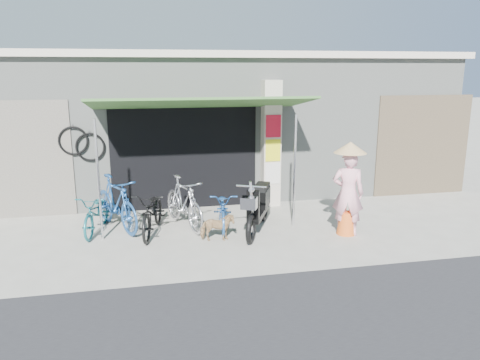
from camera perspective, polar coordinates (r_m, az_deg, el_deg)
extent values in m
plane|color=#9F9B8F|center=(9.12, 2.53, -7.50)|extent=(80.00, 80.00, 0.00)
cube|color=gray|center=(13.60, -2.71, 7.06)|extent=(12.00, 5.00, 3.50)
cube|color=beige|center=(13.52, -2.80, 14.79)|extent=(12.30, 5.30, 0.16)
cube|color=black|center=(11.05, -6.77, 2.88)|extent=(3.40, 0.06, 2.50)
cube|color=black|center=(11.21, -6.67, -0.63)|extent=(3.06, 0.04, 1.10)
torus|color=black|center=(10.99, -17.79, 3.85)|extent=(0.65, 0.05, 0.65)
cylinder|color=silver|center=(10.96, -17.90, 5.52)|extent=(0.02, 0.02, 0.12)
torus|color=black|center=(11.01, -19.66, 4.52)|extent=(0.65, 0.05, 0.65)
cylinder|color=silver|center=(10.99, -19.78, 6.19)|extent=(0.02, 0.02, 0.12)
cube|color=#BAAF9E|center=(11.24, 3.75, 4.42)|extent=(0.42, 0.42, 3.00)
cube|color=#B70D22|center=(10.97, 4.09, 6.56)|extent=(0.36, 0.02, 0.52)
cube|color=yellow|center=(11.05, 4.04, 3.62)|extent=(0.36, 0.02, 0.52)
cube|color=beige|center=(11.16, 4.00, 0.79)|extent=(0.36, 0.02, 0.50)
cube|color=#325B29|center=(10.00, -4.75, 9.34)|extent=(4.60, 1.88, 0.35)
cylinder|color=silver|center=(9.28, -16.86, -0.09)|extent=(0.05, 0.05, 2.36)
cylinder|color=silver|center=(9.72, 6.67, 1.00)|extent=(0.05, 0.05, 2.36)
cube|color=brown|center=(13.11, 21.37, 3.93)|extent=(2.60, 0.06, 2.60)
cube|color=#6B665B|center=(11.38, -26.21, 2.15)|extent=(2.60, 0.06, 2.60)
imported|color=#165F67|center=(9.93, -17.06, -3.83)|extent=(0.84, 1.64, 0.82)
imported|color=navy|center=(9.97, -14.87, -2.72)|extent=(1.32, 1.89, 1.12)
imported|color=black|center=(9.55, -10.58, -3.84)|extent=(0.97, 1.83, 0.92)
imported|color=silver|center=(9.84, -6.88, -2.71)|extent=(1.06, 1.85, 1.07)
imported|color=#205094|center=(9.72, -2.04, -3.60)|extent=(0.76, 1.62, 0.82)
imported|color=tan|center=(9.06, -2.80, -5.80)|extent=(0.67, 0.35, 0.55)
torus|color=black|center=(8.91, 1.31, -6.00)|extent=(0.33, 0.57, 0.58)
torus|color=black|center=(10.25, 2.94, -3.41)|extent=(0.33, 0.57, 0.58)
cube|color=black|center=(9.55, 2.19, -4.14)|extent=(0.66, 1.05, 0.11)
cube|color=black|center=(9.84, 2.62, -2.14)|extent=(0.51, 0.67, 0.37)
cube|color=black|center=(9.79, 2.64, -0.84)|extent=(0.49, 0.66, 0.10)
cube|color=black|center=(9.00, 1.61, -3.20)|extent=(0.27, 0.20, 0.62)
cylinder|color=silver|center=(8.70, 1.38, -0.77)|extent=(0.53, 0.27, 0.04)
cube|color=silver|center=(8.59, 1.11, -2.79)|extent=(0.35, 0.32, 0.22)
imported|color=pink|center=(9.50, 13.02, -1.59)|extent=(0.74, 0.64, 1.70)
cone|color=#D1571D|center=(9.68, 12.82, -5.13)|extent=(0.38, 0.38, 0.46)
cone|color=tan|center=(9.31, 13.31, 3.89)|extent=(0.64, 0.64, 0.22)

